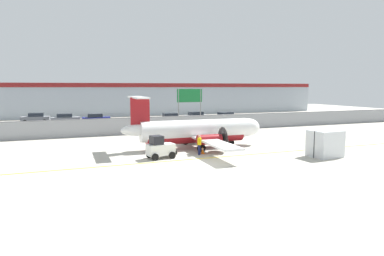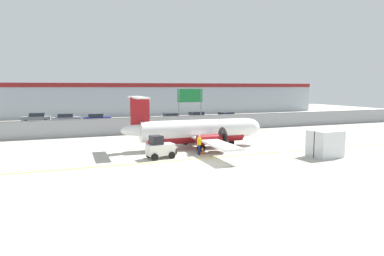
# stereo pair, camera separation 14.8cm
# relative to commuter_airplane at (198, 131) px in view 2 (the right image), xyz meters

# --- Properties ---
(ground_plane) EXTENTS (140.00, 140.00, 0.01)m
(ground_plane) POSITION_rel_commuter_airplane_xyz_m (-1.55, -4.64, -1.60)
(ground_plane) COLOR #B7B2A3
(perimeter_fence) EXTENTS (98.00, 0.10, 2.10)m
(perimeter_fence) POSITION_rel_commuter_airplane_xyz_m (-1.55, 11.36, -0.49)
(perimeter_fence) COLOR gray
(perimeter_fence) RESTS_ON ground
(parking_lot_strip) EXTENTS (98.00, 17.00, 0.12)m
(parking_lot_strip) POSITION_rel_commuter_airplane_xyz_m (-1.55, 22.86, -1.54)
(parking_lot_strip) COLOR #38383A
(parking_lot_strip) RESTS_ON ground
(background_building) EXTENTS (91.00, 8.10, 6.50)m
(background_building) POSITION_rel_commuter_airplane_xyz_m (-1.55, 41.34, 1.66)
(background_building) COLOR #A8B2BC
(background_building) RESTS_ON ground
(commuter_airplane) EXTENTS (13.85, 16.03, 4.92)m
(commuter_airplane) POSITION_rel_commuter_airplane_xyz_m (0.00, 0.00, 0.00)
(commuter_airplane) COLOR white
(commuter_airplane) RESTS_ON ground
(baggage_tug) EXTENTS (2.46, 1.66, 1.88)m
(baggage_tug) POSITION_rel_commuter_airplane_xyz_m (-4.71, -3.34, -0.75)
(baggage_tug) COLOR silver
(baggage_tug) RESTS_ON ground
(ground_crew_worker) EXTENTS (0.48, 0.48, 1.70)m
(ground_crew_worker) POSITION_rel_commuter_airplane_xyz_m (-1.17, -3.11, -0.65)
(ground_crew_worker) COLOR #191E4C
(ground_crew_worker) RESTS_ON ground
(cargo_container) EXTENTS (2.54, 2.16, 2.20)m
(cargo_container) POSITION_rel_commuter_airplane_xyz_m (8.25, -7.63, -0.50)
(cargo_container) COLOR silver
(cargo_container) RESTS_ON ground
(traffic_cone_near_left) EXTENTS (0.36, 0.36, 0.64)m
(traffic_cone_near_left) POSITION_rel_commuter_airplane_xyz_m (-0.74, -2.83, -1.29)
(traffic_cone_near_left) COLOR orange
(traffic_cone_near_left) RESTS_ON ground
(traffic_cone_near_right) EXTENTS (0.36, 0.36, 0.64)m
(traffic_cone_near_right) POSITION_rel_commuter_airplane_xyz_m (1.67, -2.71, -1.29)
(traffic_cone_near_right) COLOR orange
(traffic_cone_near_right) RESTS_ON ground
(traffic_cone_far_left) EXTENTS (0.36, 0.36, 0.64)m
(traffic_cone_far_left) POSITION_rel_commuter_airplane_xyz_m (1.80, 0.73, -1.29)
(traffic_cone_far_left) COLOR orange
(traffic_cone_far_left) RESTS_ON ground
(parked_car_0) EXTENTS (4.31, 2.23, 1.58)m
(parked_car_0) POSITION_rel_commuter_airplane_xyz_m (-15.75, 29.21, -0.71)
(parked_car_0) COLOR gray
(parked_car_0) RESTS_ON parking_lot_strip
(parked_car_1) EXTENTS (4.27, 2.15, 1.58)m
(parked_car_1) POSITION_rel_commuter_airplane_xyz_m (-11.37, 26.11, -0.71)
(parked_car_1) COLOR gray
(parked_car_1) RESTS_ON parking_lot_strip
(parked_car_2) EXTENTS (4.32, 2.27, 1.58)m
(parked_car_2) POSITION_rel_commuter_airplane_xyz_m (-7.00, 24.49, -0.71)
(parked_car_2) COLOR navy
(parked_car_2) RESTS_ON parking_lot_strip
(parked_car_3) EXTENTS (4.36, 2.36, 1.58)m
(parked_car_3) POSITION_rel_commuter_airplane_xyz_m (-1.56, 18.27, -0.71)
(parked_car_3) COLOR red
(parked_car_3) RESTS_ON parking_lot_strip
(parked_car_4) EXTENTS (4.20, 2.01, 1.58)m
(parked_car_4) POSITION_rel_commuter_airplane_xyz_m (4.09, 21.19, -0.71)
(parked_car_4) COLOR gray
(parked_car_4) RESTS_ON parking_lot_strip
(parked_car_5) EXTENTS (4.31, 2.24, 1.58)m
(parked_car_5) POSITION_rel_commuter_airplane_xyz_m (8.90, 22.53, -0.71)
(parked_car_5) COLOR silver
(parked_car_5) RESTS_ON parking_lot_strip
(parked_car_6) EXTENTS (4.35, 2.34, 1.58)m
(parked_car_6) POSITION_rel_commuter_airplane_xyz_m (13.02, 19.84, -0.71)
(parked_car_6) COLOR black
(parked_car_6) RESTS_ON parking_lot_strip
(highway_sign) EXTENTS (3.60, 0.14, 5.50)m
(highway_sign) POSITION_rel_commuter_airplane_xyz_m (4.34, 13.70, 2.54)
(highway_sign) COLOR slate
(highway_sign) RESTS_ON ground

